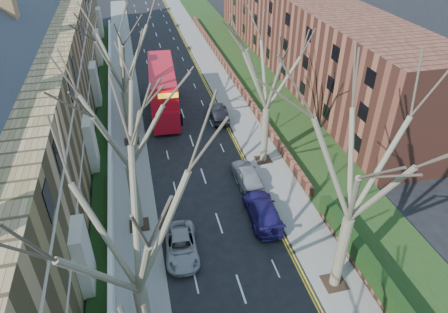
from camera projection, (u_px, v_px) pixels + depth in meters
pavement_left at (125, 96)px, 47.53m from camera, size 3.00×102.00×0.12m
pavement_right at (223, 86)px, 49.87m from camera, size 3.00×102.00×0.12m
terrace_left at (35, 85)px, 36.54m from camera, size 9.70×78.00×13.60m
flats_right at (300, 31)px, 52.63m from camera, size 13.97×54.00×10.00m
front_wall_left at (110, 125)px, 40.42m from camera, size 0.30×78.00×1.00m
grass_verge_right at (257, 82)px, 50.70m from camera, size 6.00×102.00×0.06m
tree_left_mid at (127, 220)px, 15.60m from camera, size 10.50×10.50×14.71m
tree_left_far at (122, 113)px, 23.88m from camera, size 10.15×10.15×14.22m
tree_left_dist at (117, 45)px, 33.43m from camera, size 10.50×10.50×14.71m
tree_right_mid at (364, 155)px, 19.45m from camera, size 10.50×10.50×14.71m
tree_right_far at (270, 62)px, 30.97m from camera, size 10.15×10.15×14.22m
double_decker_bus at (163, 91)px, 42.99m from camera, size 3.51×11.96×4.91m
car_left_far at (181, 246)px, 26.51m from camera, size 2.41×4.74×1.28m
car_right_near at (263, 211)px, 29.26m from camera, size 2.42×5.39×1.54m
car_right_mid at (247, 174)px, 33.02m from camera, size 1.97×4.62×1.56m
car_right_far at (218, 113)px, 42.30m from camera, size 1.75×4.61×1.50m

